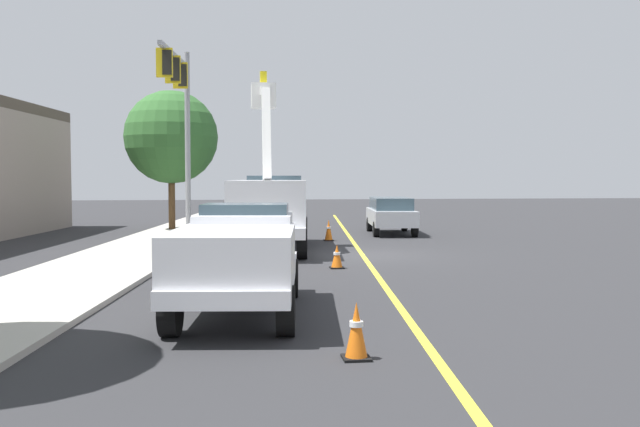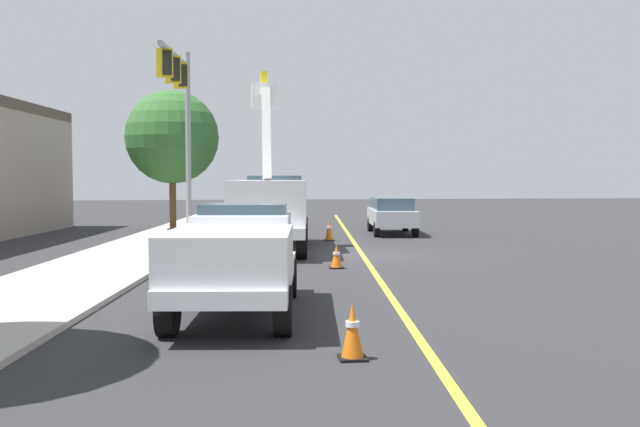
% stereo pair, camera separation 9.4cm
% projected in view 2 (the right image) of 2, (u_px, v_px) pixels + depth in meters
% --- Properties ---
extents(ground, '(120.00, 120.00, 0.00)m').
position_uv_depth(ground, '(363.00, 255.00, 23.14)').
color(ground, '#2D2D30').
extents(sidewalk_far_side, '(60.03, 10.20, 0.12)m').
position_uv_depth(sidewalk_far_side, '(131.00, 254.00, 23.03)').
color(sidewalk_far_side, '#B2ADA3').
rests_on(sidewalk_far_side, ground).
extents(lane_centre_stripe, '(49.71, 5.68, 0.01)m').
position_uv_depth(lane_centre_stripe, '(363.00, 255.00, 23.14)').
color(lane_centre_stripe, yellow).
rests_on(lane_centre_stripe, ground).
extents(utility_bucket_truck, '(8.43, 3.39, 6.55)m').
position_uv_depth(utility_bucket_truck, '(272.00, 205.00, 24.95)').
color(utility_bucket_truck, white).
rests_on(utility_bucket_truck, ground).
extents(service_pickup_truck, '(5.80, 2.71, 2.06)m').
position_uv_depth(service_pickup_truck, '(237.00, 256.00, 13.07)').
color(service_pickup_truck, white).
rests_on(service_pickup_truck, ground).
extents(passing_minivan, '(4.98, 2.42, 1.69)m').
position_uv_depth(passing_minivan, '(392.00, 213.00, 31.94)').
color(passing_minivan, silver).
rests_on(passing_minivan, ground).
extents(traffic_cone_leading, '(0.40, 0.40, 0.83)m').
position_uv_depth(traffic_cone_leading, '(353.00, 331.00, 9.86)').
color(traffic_cone_leading, black).
rests_on(traffic_cone_leading, ground).
extents(traffic_cone_mid_front, '(0.40, 0.40, 0.69)m').
position_uv_depth(traffic_cone_mid_front, '(336.00, 257.00, 19.78)').
color(traffic_cone_mid_front, black).
rests_on(traffic_cone_mid_front, ground).
extents(traffic_cone_mid_rear, '(0.40, 0.40, 0.88)m').
position_uv_depth(traffic_cone_mid_rear, '(329.00, 230.00, 28.48)').
color(traffic_cone_mid_rear, black).
rests_on(traffic_cone_mid_rear, ground).
extents(traffic_signal_mast, '(5.27, 0.90, 7.72)m').
position_uv_depth(traffic_signal_mast, '(181.00, 103.00, 26.51)').
color(traffic_signal_mast, gray).
rests_on(traffic_signal_mast, ground).
extents(street_tree_right, '(4.50, 4.50, 6.82)m').
position_uv_depth(street_tree_right, '(172.00, 137.00, 33.26)').
color(street_tree_right, brown).
rests_on(street_tree_right, ground).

